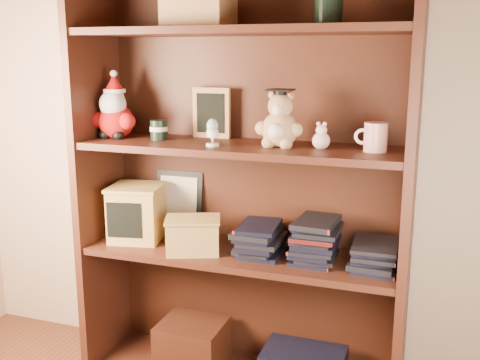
{
  "coord_description": "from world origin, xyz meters",
  "views": [
    {
      "loc": [
        0.45,
        -0.55,
        1.26
      ],
      "look_at": [
        -0.2,
        1.3,
        0.82
      ],
      "focal_mm": 42.0,
      "sensor_mm": 36.0,
      "label": 1
    }
  ],
  "objects_px": {
    "bookcase": "(244,188)",
    "teacher_mug": "(375,137)",
    "grad_teddy_bear": "(280,124)",
    "treats_box": "(137,212)"
  },
  "relations": [
    {
      "from": "bookcase",
      "to": "grad_teddy_bear",
      "type": "bearing_deg",
      "value": -20.94
    },
    {
      "from": "treats_box",
      "to": "teacher_mug",
      "type": "bearing_deg",
      "value": 0.06
    },
    {
      "from": "bookcase",
      "to": "treats_box",
      "type": "height_order",
      "value": "bookcase"
    },
    {
      "from": "grad_teddy_bear",
      "to": "treats_box",
      "type": "height_order",
      "value": "grad_teddy_bear"
    },
    {
      "from": "grad_teddy_bear",
      "to": "teacher_mug",
      "type": "xyz_separation_m",
      "value": [
        0.32,
        0.01,
        -0.03
      ]
    },
    {
      "from": "grad_teddy_bear",
      "to": "treats_box",
      "type": "bearing_deg",
      "value": 179.48
    },
    {
      "from": "grad_teddy_bear",
      "to": "teacher_mug",
      "type": "height_order",
      "value": "grad_teddy_bear"
    },
    {
      "from": "bookcase",
      "to": "grad_teddy_bear",
      "type": "distance_m",
      "value": 0.29
    },
    {
      "from": "teacher_mug",
      "to": "treats_box",
      "type": "xyz_separation_m",
      "value": [
        -0.89,
        -0.0,
        -0.34
      ]
    },
    {
      "from": "bookcase",
      "to": "teacher_mug",
      "type": "distance_m",
      "value": 0.52
    }
  ]
}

